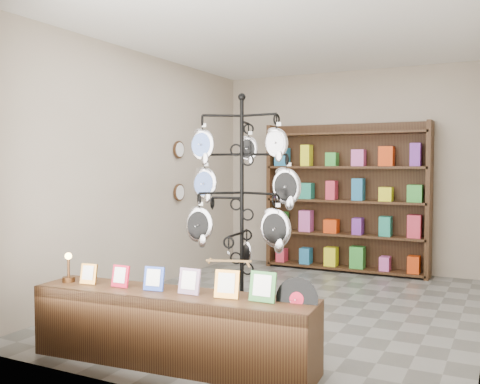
% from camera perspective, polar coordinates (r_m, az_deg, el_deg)
% --- Properties ---
extents(ground, '(5.00, 5.00, 0.00)m').
position_cam_1_polar(ground, '(6.12, 5.20, -12.15)').
color(ground, slate).
rests_on(ground, ground).
extents(room_envelope, '(5.00, 5.00, 5.00)m').
position_cam_1_polar(room_envelope, '(5.91, 5.29, 5.44)').
color(room_envelope, '#AC9D8A').
rests_on(room_envelope, ground).
extents(display_tree, '(1.18, 1.16, 2.28)m').
position_cam_1_polar(display_tree, '(5.17, 0.20, -0.12)').
color(display_tree, black).
rests_on(display_tree, ground).
extents(front_shelf, '(2.38, 0.67, 0.83)m').
position_cam_1_polar(front_shelf, '(4.43, -7.28, -14.16)').
color(front_shelf, black).
rests_on(front_shelf, ground).
extents(back_shelving, '(2.42, 0.36, 2.20)m').
position_cam_1_polar(back_shelving, '(8.11, 11.22, -1.08)').
color(back_shelving, black).
rests_on(back_shelving, ground).
extents(wall_clocks, '(0.03, 0.24, 0.84)m').
position_cam_1_polar(wall_clocks, '(7.53, -6.52, 2.24)').
color(wall_clocks, black).
rests_on(wall_clocks, ground).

